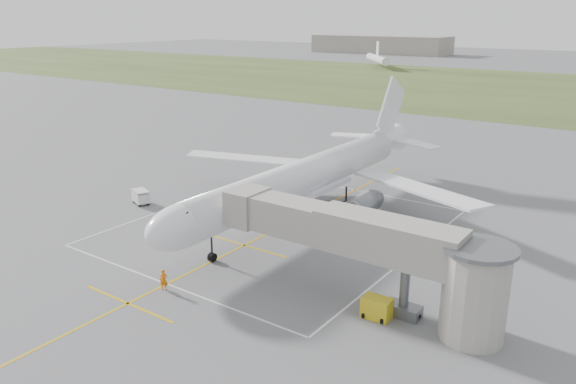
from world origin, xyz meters
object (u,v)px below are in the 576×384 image
Objects in this scene: airliner at (307,176)px; baggage_cart at (141,197)px; ramp_worker_nose at (164,280)px; gpu_unit at (377,308)px; jet_bridge at (378,249)px; ramp_worker_wing at (219,195)px.

baggage_cart is (-17.82, -8.15, -3.54)m from airliner.
airliner is at bearing 58.94° from ramp_worker_nose.
gpu_unit is at bearing -12.17° from ramp_worker_nose.
jet_bridge reaches higher than ramp_worker_nose.
jet_bridge is 34.31m from baggage_cart.
baggage_cart reaches higher than gpu_unit.
gpu_unit is (16.52, -15.61, -3.62)m from airliner.
gpu_unit is at bearing -155.93° from ramp_worker_wing.
gpu_unit is at bearing -43.37° from airliner.
ramp_worker_wing is at bearing -167.51° from airliner.
jet_bridge is 29.27m from ramp_worker_wing.
ramp_worker_nose reaches higher than gpu_unit.
baggage_cart is at bearing 89.14° from ramp_worker_wing.
airliner is 19.91m from baggage_cart.
jet_bridge is at bearing -6.88° from ramp_worker_nose.
airliner is 27.18× the size of ramp_worker_wing.
jet_bridge is 17.26m from ramp_worker_nose.
jet_bridge reaches higher than gpu_unit.
ramp_worker_wing is at bearing 151.78° from gpu_unit.
baggage_cart is (-33.54, 6.10, -3.89)m from jet_bridge.
ramp_worker_nose is (-15.96, -5.93, 0.09)m from gpu_unit.
ramp_worker_nose is at bearing -88.49° from airliner.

